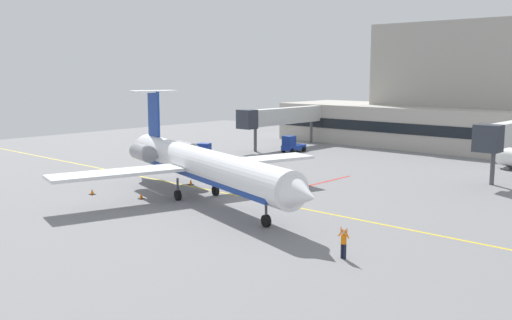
% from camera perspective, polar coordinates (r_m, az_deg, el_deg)
% --- Properties ---
extents(ground, '(120.00, 120.00, 0.11)m').
position_cam_1_polar(ground, '(50.67, -3.46, -4.07)').
color(ground, slate).
extents(terminal_building, '(61.60, 15.63, 18.45)m').
position_cam_1_polar(terminal_building, '(89.36, 20.29, 4.99)').
color(terminal_building, '#ADA89E').
rests_on(terminal_building, ground).
extents(jet_bridge_west, '(2.40, 17.37, 5.99)m').
position_cam_1_polar(jet_bridge_west, '(85.06, 2.32, 4.30)').
color(jet_bridge_west, silver).
rests_on(jet_bridge_west, ground).
extents(regional_jet, '(31.78, 25.13, 9.30)m').
position_cam_1_polar(regional_jet, '(50.61, -5.56, -0.41)').
color(regional_jet, white).
rests_on(regional_jet, ground).
extents(baggage_tug, '(1.87, 3.75, 2.37)m').
position_cam_1_polar(baggage_tug, '(80.61, 3.58, 1.51)').
color(baggage_tug, '#19389E').
rests_on(baggage_tug, ground).
extents(pushback_tractor, '(2.93, 3.61, 2.10)m').
position_cam_1_polar(pushback_tractor, '(73.76, -5.35, 0.73)').
color(pushback_tractor, '#19389E').
rests_on(pushback_tractor, ground).
extents(marshaller, '(0.83, 0.34, 1.93)m').
position_cam_1_polar(marshaller, '(35.33, 8.68, -8.12)').
color(marshaller, '#191E33').
rests_on(marshaller, ground).
extents(safety_cone_alpha, '(0.47, 0.47, 0.55)m').
position_cam_1_polar(safety_cone_alpha, '(52.12, -11.31, -3.53)').
color(safety_cone_alpha, orange).
rests_on(safety_cone_alpha, ground).
extents(safety_cone_bravo, '(0.47, 0.47, 0.55)m').
position_cam_1_polar(safety_cone_bravo, '(55.01, -15.93, -3.05)').
color(safety_cone_bravo, orange).
rests_on(safety_cone_bravo, ground).
extents(safety_cone_charlie, '(0.47, 0.47, 0.55)m').
position_cam_1_polar(safety_cone_charlie, '(57.88, -6.47, -2.20)').
color(safety_cone_charlie, orange).
rests_on(safety_cone_charlie, ground).
extents(safety_cone_delta, '(0.47, 0.47, 0.55)m').
position_cam_1_polar(safety_cone_delta, '(64.86, -6.69, -1.02)').
color(safety_cone_delta, orange).
rests_on(safety_cone_delta, ground).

